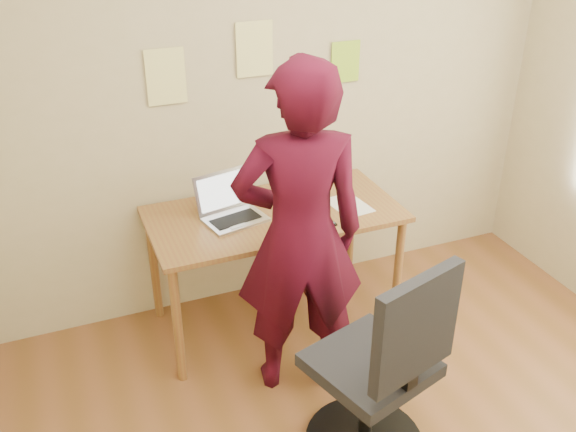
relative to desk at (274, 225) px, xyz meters
name	(u,v)px	position (x,y,z in m)	size (l,w,h in m)	color
room	(454,225)	(0.14, -1.38, 0.70)	(3.58, 3.58, 2.78)	brown
desk	(274,225)	(0.00, 0.00, 0.00)	(1.40, 0.70, 0.74)	olive
laptop	(230,209)	(-0.24, 0.04, 0.14)	(0.37, 0.35, 0.23)	silver
paper_sheet	(349,205)	(0.42, -0.08, 0.09)	(0.19, 0.27, 0.00)	white
phone	(325,221)	(0.22, -0.21, 0.09)	(0.09, 0.14, 0.01)	black
wall_note_left	(166,77)	(-0.46, 0.36, 0.81)	(0.21, 0.00, 0.30)	#F5F092
wall_note_mid	(255,49)	(0.03, 0.36, 0.91)	(0.21, 0.00, 0.30)	#F5F092
wall_note_right	(345,62)	(0.59, 0.36, 0.78)	(0.18, 0.00, 0.24)	#A4DD31
office_chair	(381,379)	(0.07, -1.13, -0.19)	(0.59, 0.60, 1.07)	black
person	(300,236)	(-0.07, -0.52, 0.23)	(0.64, 0.42, 1.76)	#3D0818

